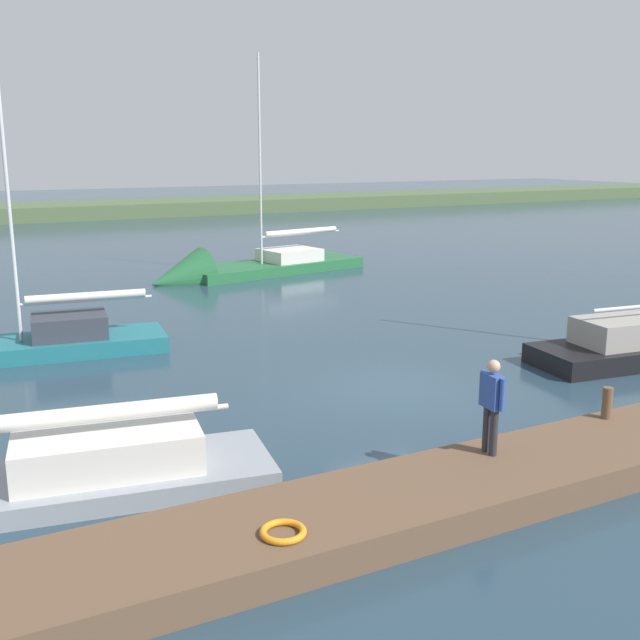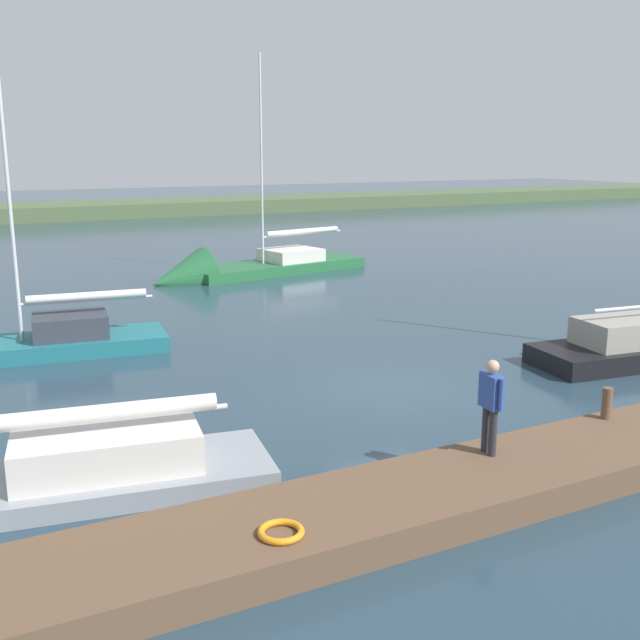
# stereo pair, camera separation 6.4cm
# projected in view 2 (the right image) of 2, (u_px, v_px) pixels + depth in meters

# --- Properties ---
(ground_plane) EXTENTS (200.00, 200.00, 0.00)m
(ground_plane) POSITION_uv_depth(u_px,v_px,m) (392.00, 390.00, 18.25)
(ground_plane) COLOR #263D4C
(far_shoreline) EXTENTS (180.00, 8.00, 2.40)m
(far_shoreline) POSITION_uv_depth(u_px,v_px,m) (58.00, 218.00, 63.54)
(far_shoreline) COLOR #4C603D
(far_shoreline) RESTS_ON ground_plane
(dock_pier) EXTENTS (19.29, 2.21, 0.52)m
(dock_pier) POSITION_uv_depth(u_px,v_px,m) (561.00, 463.00, 13.36)
(dock_pier) COLOR brown
(dock_pier) RESTS_ON ground_plane
(mooring_post_near) EXTENTS (0.20, 0.20, 0.64)m
(mooring_post_near) POSITION_uv_depth(u_px,v_px,m) (607.00, 403.00, 14.76)
(mooring_post_near) COLOR brown
(mooring_post_near) RESTS_ON dock_pier
(life_ring_buoy) EXTENTS (0.66, 0.66, 0.10)m
(life_ring_buoy) POSITION_uv_depth(u_px,v_px,m) (281.00, 532.00, 10.34)
(life_ring_buoy) COLOR orange
(life_ring_buoy) RESTS_ON dock_pier
(sailboat_mid_channel) EXTENTS (11.16, 4.70, 11.24)m
(sailboat_mid_channel) POSITION_uv_depth(u_px,v_px,m) (234.00, 273.00, 34.35)
(sailboat_mid_channel) COLOR #236638
(sailboat_mid_channel) RESTS_ON ground_plane
(person_on_dock) EXTENTS (0.25, 0.65, 1.71)m
(person_on_dock) POSITION_uv_depth(u_px,v_px,m) (491.00, 400.00, 12.92)
(person_on_dock) COLOR #28282D
(person_on_dock) RESTS_ON dock_pier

